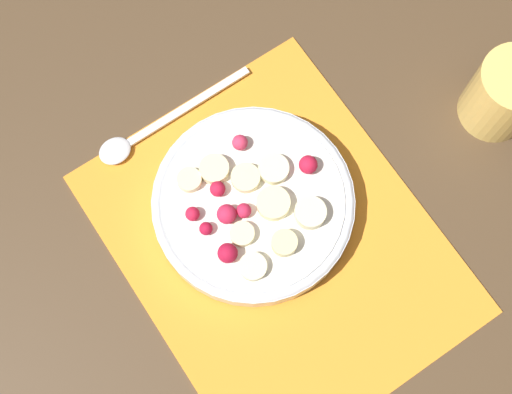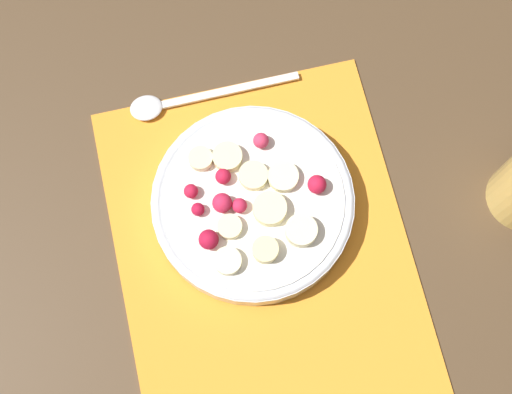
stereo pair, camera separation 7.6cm
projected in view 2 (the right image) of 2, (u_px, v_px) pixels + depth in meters
The scene contains 4 objects.
ground_plane at pixel (262, 248), 0.80m from camera, with size 3.00×3.00×0.00m, color #4C3823.
placemat at pixel (262, 248), 0.79m from camera, with size 0.40×0.32×0.01m.
fruit_bowl at pixel (256, 202), 0.78m from camera, with size 0.22×0.22×0.05m.
spoon at pixel (178, 101), 0.83m from camera, with size 0.03×0.20×0.01m.
Camera 2 is at (0.16, -0.04, 0.78)m, focal length 50.00 mm.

